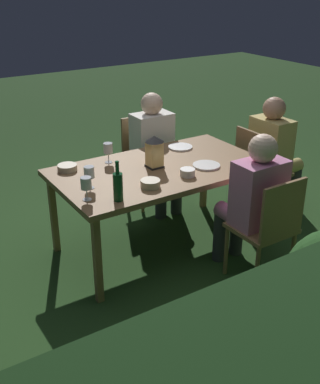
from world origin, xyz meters
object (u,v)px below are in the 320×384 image
object	(u,v)px
chair_side_left_a	(145,155)
wine_glass_a	(86,184)
dining_table	(160,173)
chair_side_right_a	(269,226)
lantern_centerpiece	(154,150)
bowl_olives	(188,172)
wine_glass_c	(89,173)
bowl_bread	(67,167)
bowl_salad	(150,183)
chair_head_near	(258,168)
person_in_cream	(156,147)
person_in_pink	(252,197)
plate_b	(180,147)
person_in_mustard	(275,149)
plate_a	(206,165)
green_bottle_on_table	(118,186)

from	to	relation	value
chair_side_left_a	wine_glass_a	size ratio (longest dim) A/B	5.15
dining_table	chair_side_right_a	bearing A→B (deg)	113.68
lantern_centerpiece	bowl_olives	distance (m)	0.34
dining_table	wine_glass_c	distance (m)	0.68
bowl_bread	bowl_salad	distance (m)	0.74
dining_table	wine_glass_a	xyz separation A→B (m)	(0.75, 0.24, 0.17)
lantern_centerpiece	chair_head_near	bearing A→B (deg)	178.43
person_in_cream	person_in_pink	xyz separation A→B (m)	(0.00, 1.36, 0.00)
chair_side_right_a	plate_b	distance (m)	1.21
bowl_salad	chair_side_right_a	bearing A→B (deg)	138.02
plate_b	bowl_salad	xyz separation A→B (m)	(0.68, 0.59, 0.02)
lantern_centerpiece	bowl_bread	xyz separation A→B (m)	(0.62, -0.31, -0.12)
person_in_mustard	chair_head_near	bearing A→B (deg)	-0.00
dining_table	chair_side_left_a	world-z (taller)	chair_side_left_a
person_in_mustard	bowl_olives	xyz separation A→B (m)	(1.21, 0.27, 0.13)
chair_head_near	wine_glass_a	world-z (taller)	wine_glass_a
wine_glass_a	bowl_bread	world-z (taller)	wine_glass_a
wine_glass_a	plate_a	distance (m)	1.09
dining_table	chair_head_near	world-z (taller)	chair_head_near
plate_a	green_bottle_on_table	bearing A→B (deg)	11.28
chair_head_near	chair_side_left_a	bearing A→B (deg)	-50.67
bowl_salad	chair_side_left_a	bearing A→B (deg)	-119.28
chair_side_left_a	bowl_olives	xyz separation A→B (m)	(0.30, 1.14, 0.28)
wine_glass_c	plate_b	bearing A→B (deg)	-160.83
wine_glass_a	plate_b	world-z (taller)	wine_glass_a
lantern_centerpiece	plate_a	xyz separation A→B (m)	(-0.36, 0.21, -0.14)
wine_glass_a	bowl_salad	xyz separation A→B (m)	(-0.49, 0.05, -0.09)
person_in_mustard	green_bottle_on_table	size ratio (longest dim) A/B	3.96
bowl_bread	chair_side_left_a	bearing A→B (deg)	-152.98
chair_side_left_a	chair_head_near	distance (m)	1.13
person_in_mustard	lantern_centerpiece	bearing A→B (deg)	-1.34
chair_side_right_a	person_in_pink	xyz separation A→B (m)	(0.00, -0.20, 0.15)
wine_glass_a	green_bottle_on_table	bearing A→B (deg)	144.98
chair_head_near	bowl_bread	bearing A→B (deg)	-11.12
wine_glass_c	bowl_olives	size ratio (longest dim) A/B	1.45
lantern_centerpiece	person_in_pink	bearing A→B (deg)	120.40
plate_b	wine_glass_a	bearing A→B (deg)	24.83
dining_table	green_bottle_on_table	world-z (taller)	green_bottle_on_table
wine_glass_a	plate_b	distance (m)	1.29
wine_glass_a	person_in_cream	bearing A→B (deg)	-141.09
chair_side_left_a	chair_side_right_a	world-z (taller)	same
chair_side_right_a	lantern_centerpiece	bearing A→B (deg)	-65.28
plate_a	person_in_cream	bearing A→B (deg)	-93.54
person_in_pink	lantern_centerpiece	size ratio (longest dim) A/B	4.34
dining_table	plate_b	xyz separation A→B (m)	(-0.41, -0.30, 0.06)
bowl_olives	chair_side_left_a	bearing A→B (deg)	-104.75
bowl_olives	wine_glass_a	bearing A→B (deg)	-1.87
chair_side_right_a	dining_table	bearing A→B (deg)	-66.32
person_in_cream	bowl_salad	world-z (taller)	person_in_cream
bowl_bread	person_in_cream	bearing A→B (deg)	-162.15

